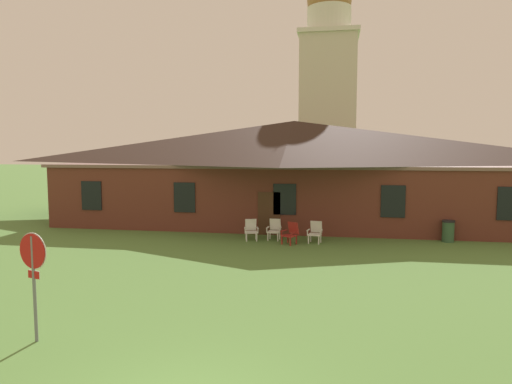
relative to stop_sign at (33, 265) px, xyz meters
The scene contains 8 objects.
brick_building 18.57m from the stop_sign, 77.50° to the left, with size 26.15×10.40×5.79m.
dome_tower 34.21m from the stop_sign, 80.27° to the left, with size 5.18×5.18×19.90m.
stop_sign is the anchor object (origin of this frame).
lawn_chair_by_porch 12.04m from the stop_sign, 77.40° to the left, with size 0.74×0.78×0.96m.
lawn_chair_near_door 12.57m from the stop_sign, 72.99° to the left, with size 0.67×0.71×0.96m.
lawn_chair_left_end 12.08m from the stop_sign, 68.01° to the left, with size 0.83×0.86×0.96m.
lawn_chair_middle 12.93m from the stop_sign, 64.46° to the left, with size 0.71×0.75×0.96m.
trash_bin 17.20m from the stop_sign, 48.20° to the left, with size 0.56×0.56×0.98m.
Camera 1 is at (2.36, -6.31, 4.21)m, focal length 32.08 mm.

